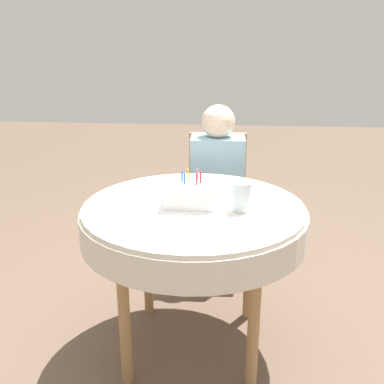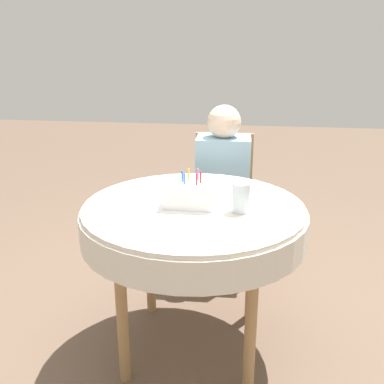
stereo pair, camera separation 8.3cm
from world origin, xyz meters
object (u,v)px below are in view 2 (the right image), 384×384
Objects in this scene: chair at (223,199)px; birthday_cake at (191,193)px; person at (223,177)px; drinking_glass at (241,197)px.

birthday_cake reaches higher than chair.
person is 0.77m from birthday_cake.
person is 4.97× the size of birthday_cake.
drinking_glass is (0.13, -0.92, 0.34)m from chair.
person is at bearing -90.00° from chair.
chair is 4.02× the size of birthday_cake.
person is 0.85m from drinking_glass.
drinking_glass is at bearing -83.45° from chair.
birthday_cake is at bearing 162.51° from drinking_glass.
person reaches higher than chair.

